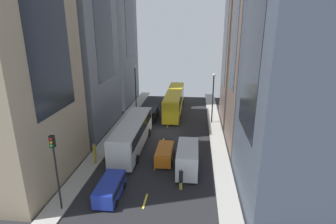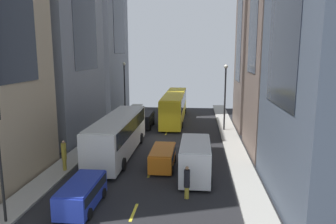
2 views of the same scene
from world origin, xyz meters
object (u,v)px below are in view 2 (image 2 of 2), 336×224
city_bus_white (118,132)px  car_orange_2 (163,156)px  car_black_0 (145,119)px  pedestrian_waiting_curb (64,155)px  car_blue_1 (82,192)px  streetcar_yellow (174,104)px  pedestrian_crossing_mid (187,182)px  delivery_van_white (195,157)px

city_bus_white → car_orange_2: 5.09m
car_black_0 → pedestrian_waiting_curb: 15.41m
car_black_0 → car_blue_1: 20.24m
streetcar_yellow → pedestrian_crossing_mid: size_ratio=7.14×
city_bus_white → car_orange_2: (4.12, -2.78, -1.11)m
city_bus_white → delivery_van_white: 8.06m
car_black_0 → pedestrian_crossing_mid: 19.38m
city_bus_white → car_black_0: size_ratio=2.62×
car_blue_1 → car_orange_2: car_blue_1 is taller
delivery_van_white → car_orange_2: (-2.49, 1.81, -0.62)m
streetcar_yellow → city_bus_white: bearing=-103.9°
streetcar_yellow → car_black_0: size_ratio=3.14×
streetcar_yellow → car_blue_1: streetcar_yellow is taller
car_black_0 → pedestrian_waiting_curb: (-3.43, -15.02, 0.36)m
pedestrian_crossing_mid → pedestrian_waiting_curb: bearing=-122.3°
delivery_van_white → car_blue_1: (-6.32, -5.03, -0.61)m
streetcar_yellow → car_orange_2: streetcar_yellow is taller
pedestrian_waiting_curb → car_black_0: bearing=-156.5°
delivery_van_white → car_black_0: (-6.15, 15.21, -0.54)m
city_bus_white → pedestrian_waiting_curb: size_ratio=5.37×
streetcar_yellow → car_blue_1: bearing=-97.9°
car_orange_2 → pedestrian_crossing_mid: bearing=-68.3°
car_black_0 → car_orange_2: 13.89m
city_bus_white → delivery_van_white: (6.61, -4.58, -0.50)m
car_blue_1 → pedestrian_crossing_mid: 6.12m
delivery_van_white → car_black_0: 16.41m
streetcar_yellow → pedestrian_waiting_curb: bearing=-109.0°
pedestrian_crossing_mid → delivery_van_white: bearing=160.9°
car_black_0 → car_orange_2: size_ratio=1.13×
delivery_van_white → car_blue_1: 8.10m
city_bus_white → car_black_0: bearing=87.5°
car_blue_1 → car_orange_2: bearing=60.7°
delivery_van_white → car_orange_2: bearing=144.1°
streetcar_yellow → car_blue_1: 24.78m
city_bus_white → car_blue_1: (0.29, -9.61, -1.11)m
pedestrian_waiting_curb → car_blue_1: bearing=68.3°
streetcar_yellow → pedestrian_waiting_curb: size_ratio=6.45×
pedestrian_waiting_curb → pedestrian_crossing_mid: (9.12, -3.50, -0.27)m
delivery_van_white → pedestrian_crossing_mid: (-0.45, -3.32, -0.45)m
car_blue_1 → streetcar_yellow: bearing=82.1°
car_orange_2 → pedestrian_crossing_mid: pedestrian_crossing_mid is taller
pedestrian_waiting_curb → city_bus_white: bearing=-177.7°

